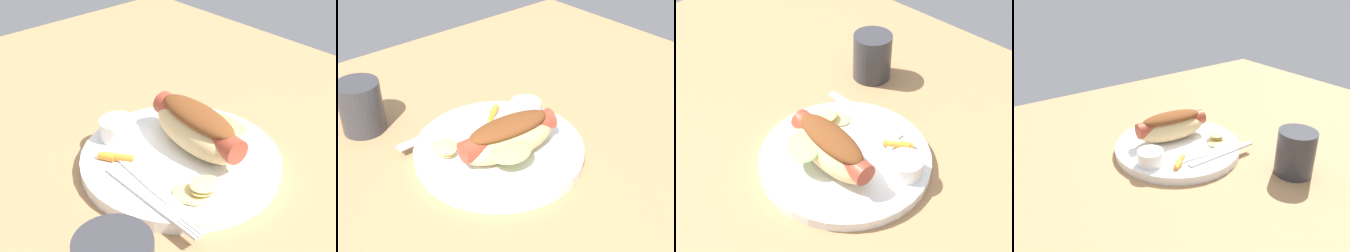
% 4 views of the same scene
% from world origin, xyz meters
% --- Properties ---
extents(ground_plane, '(1.20, 0.90, 0.02)m').
position_xyz_m(ground_plane, '(0.00, 0.00, -0.01)').
color(ground_plane, '#9E754C').
extents(plate, '(0.25, 0.25, 0.02)m').
position_xyz_m(plate, '(0.04, 0.00, 0.01)').
color(plate, white).
rests_on(plate, ground_plane).
extents(hot_dog, '(0.15, 0.10, 0.06)m').
position_xyz_m(hot_dog, '(0.03, -0.03, 0.05)').
color(hot_dog, '#DBB77A').
rests_on(hot_dog, plate).
extents(sauce_ramekin, '(0.05, 0.05, 0.03)m').
position_xyz_m(sauce_ramekin, '(0.12, 0.03, 0.03)').
color(sauce_ramekin, white).
rests_on(sauce_ramekin, plate).
extents(fork, '(0.15, 0.01, 0.00)m').
position_xyz_m(fork, '(-0.00, 0.09, 0.02)').
color(fork, silver).
rests_on(fork, plate).
extents(knife, '(0.14, 0.03, 0.00)m').
position_xyz_m(knife, '(0.01, 0.07, 0.02)').
color(knife, silver).
rests_on(knife, plate).
extents(chips_pile, '(0.05, 0.06, 0.02)m').
position_xyz_m(chips_pile, '(-0.04, 0.04, 0.02)').
color(chips_pile, '#E4C472').
rests_on(chips_pile, plate).
extents(carrot_garnish, '(0.04, 0.03, 0.01)m').
position_xyz_m(carrot_garnish, '(0.08, 0.07, 0.02)').
color(carrot_garnish, orange).
rests_on(carrot_garnish, plate).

